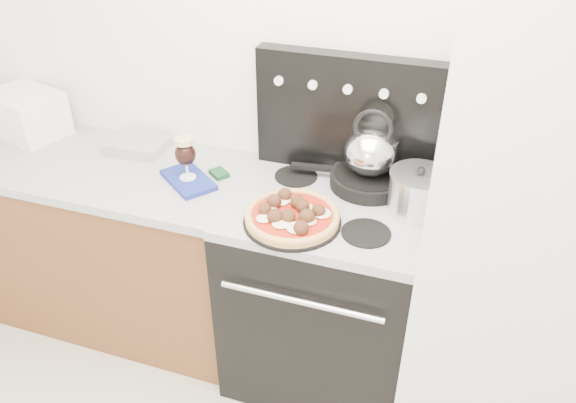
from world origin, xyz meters
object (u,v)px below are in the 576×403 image
at_px(toaster_oven, 27,114).
at_px(beer_glass, 186,158).
at_px(base_cabinet, 109,244).
at_px(oven_mitt, 188,180).
at_px(tea_kettle, 371,148).
at_px(stock_pot, 418,194).
at_px(stove_body, 324,295).
at_px(fridge, 521,235).
at_px(pizza, 292,214).
at_px(pizza_pan, 292,221).
at_px(skillet, 368,180).

relative_size(toaster_oven, beer_glass, 1.80).
xyz_separation_m(base_cabinet, oven_mitt, (0.50, -0.03, 0.48)).
height_order(tea_kettle, stock_pot, tea_kettle).
relative_size(stove_body, oven_mitt, 3.45).
relative_size(stove_body, fridge, 0.46).
relative_size(oven_mitt, tea_kettle, 1.09).
distance_m(stove_body, tea_kettle, 0.69).
bearing_deg(fridge, pizza, -169.78).
height_order(fridge, pizza, fridge).
distance_m(stove_body, fridge, 0.87).
bearing_deg(stove_body, stock_pot, 8.06).
distance_m(toaster_oven, pizza_pan, 1.48).
relative_size(pizza, skillet, 1.11).
distance_m(stove_body, toaster_oven, 1.64).
xyz_separation_m(stove_body, beer_glass, (-0.60, -0.00, 0.57)).
relative_size(toaster_oven, tea_kettle, 1.42).
bearing_deg(pizza_pan, tea_kettle, 58.26).
relative_size(beer_glass, stock_pot, 0.86).
bearing_deg(beer_glass, pizza, -17.91).
bearing_deg(toaster_oven, fridge, 11.37).
relative_size(oven_mitt, stock_pot, 1.18).
bearing_deg(pizza_pan, stove_body, 61.06).
distance_m(pizza_pan, tea_kettle, 0.44).
bearing_deg(beer_glass, base_cabinet, 176.80).
bearing_deg(base_cabinet, beer_glass, -3.20).
distance_m(base_cabinet, oven_mitt, 0.70).
relative_size(pizza_pan, stock_pot, 1.67).
bearing_deg(stove_body, pizza_pan, -118.94).
bearing_deg(fridge, skillet, 160.90).
relative_size(stove_body, toaster_oven, 2.63).
height_order(fridge, stock_pot, fridge).
bearing_deg(stove_body, toaster_oven, 173.81).
relative_size(fridge, pizza_pan, 5.24).
distance_m(base_cabinet, stove_body, 1.11).
distance_m(fridge, pizza, 0.81).
bearing_deg(pizza, fridge, 10.22).
xyz_separation_m(stove_body, stock_pot, (0.33, 0.05, 0.56)).
bearing_deg(skillet, pizza_pan, -121.74).
bearing_deg(stock_pot, fridge, -10.89).
distance_m(fridge, skillet, 0.61).
height_order(fridge, skillet, fridge).
distance_m(oven_mitt, stock_pot, 0.94).
xyz_separation_m(stove_body, tea_kettle, (0.12, 0.18, 0.65)).
relative_size(oven_mitt, pizza, 0.73).
height_order(oven_mitt, beer_glass, beer_glass).
relative_size(skillet, stock_pot, 1.44).
height_order(base_cabinet, beer_glass, beer_glass).
relative_size(base_cabinet, toaster_oven, 4.34).
bearing_deg(pizza_pan, fridge, 10.22).
distance_m(pizza, skillet, 0.40).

